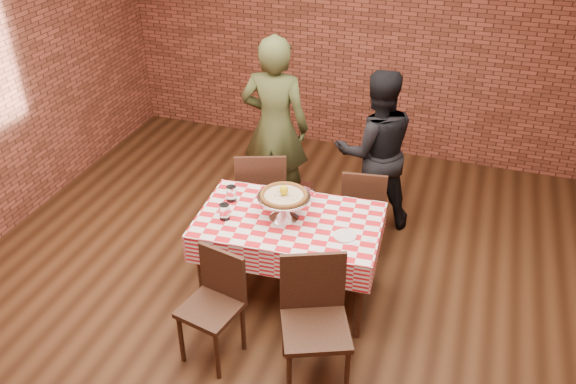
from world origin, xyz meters
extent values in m
plane|color=black|center=(0.00, 0.00, 0.00)|extent=(6.00, 6.00, 0.00)
plane|color=brown|center=(0.00, 3.00, 1.45)|extent=(5.50, 0.00, 5.50)
cube|color=#422718|center=(0.11, 0.22, 0.38)|extent=(1.46, 0.93, 0.75)
cylinder|color=beige|center=(0.06, 0.23, 0.95)|extent=(0.39, 0.39, 0.03)
ellipsoid|color=yellow|center=(0.06, 0.23, 1.00)|extent=(0.07, 0.07, 0.09)
cylinder|color=white|center=(-0.37, 0.06, 0.82)|extent=(0.09, 0.09, 0.13)
cylinder|color=white|center=(-0.42, 0.32, 0.82)|extent=(0.09, 0.09, 0.13)
cylinder|color=white|center=(0.57, 0.13, 0.76)|extent=(0.18, 0.18, 0.01)
cube|color=white|center=(0.65, 0.06, 0.76)|extent=(0.06, 0.06, 0.00)
cube|color=white|center=(0.76, 0.14, 0.76)|extent=(0.06, 0.05, 0.00)
cube|color=silver|center=(0.15, 0.53, 0.83)|extent=(0.11, 0.09, 0.15)
imported|color=#3E4724|center=(-0.44, 1.44, 0.90)|extent=(0.69, 0.48, 1.80)
imported|color=black|center=(0.53, 1.48, 0.79)|extent=(0.94, 0.85, 1.58)
camera|label=1|loc=(1.32, -3.43, 3.40)|focal=37.38mm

